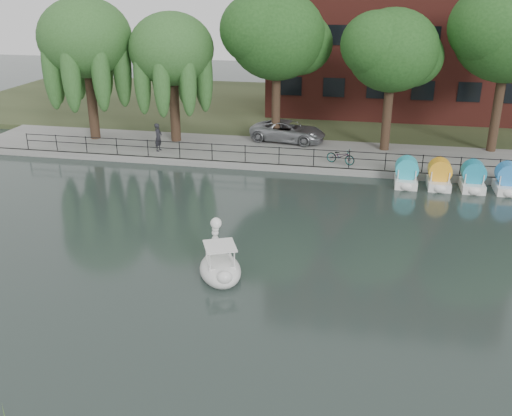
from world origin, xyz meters
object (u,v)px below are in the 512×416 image
(minivan, at_px, (288,130))
(bicycle, at_px, (341,155))
(swan_boat, at_px, (220,265))
(pedestrian, at_px, (158,135))

(minivan, distance_m, bicycle, 5.67)
(minivan, xyz_separation_m, swan_boat, (0.11, -17.99, -0.73))
(pedestrian, bearing_deg, bicycle, -86.03)
(minivan, xyz_separation_m, bicycle, (3.71, -4.28, -0.28))
(pedestrian, distance_m, swan_boat, 16.15)
(swan_boat, bearing_deg, minivan, 66.70)
(minivan, distance_m, pedestrian, 8.44)
(pedestrian, bearing_deg, swan_boat, -145.26)
(minivan, relative_size, pedestrian, 2.83)
(minivan, relative_size, bicycle, 3.25)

